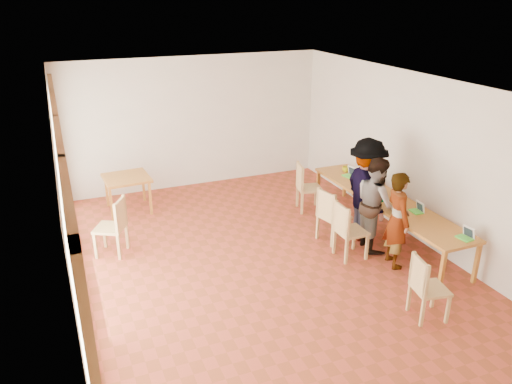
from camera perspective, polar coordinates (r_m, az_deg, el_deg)
ground at (r=8.66m, az=0.68°, el=-7.83°), size 8.00×8.00×0.00m
wall_back at (r=11.64m, az=-7.03°, el=7.88°), size 6.00×0.10×3.00m
wall_front at (r=5.00m, az=19.41°, el=-13.59°), size 6.00×0.10×3.00m
wall_right at (r=9.53m, az=17.62°, el=3.82°), size 0.10×8.00×3.00m
window_wall at (r=7.46m, az=-20.72°, el=-1.59°), size 0.10×8.00×3.00m
ceiling at (r=7.62m, az=0.78°, el=12.28°), size 6.00×8.00×0.04m
communal_table at (r=9.52m, az=14.64°, el=-0.99°), size 0.80×4.00×0.75m
side_table at (r=10.65m, az=-14.57°, el=1.28°), size 0.90×0.90×0.75m
chair_near at (r=7.35m, az=18.71°, el=-9.69°), size 0.52×0.52×0.51m
chair_mid at (r=8.60m, az=10.29°, el=-3.77°), size 0.47×0.47×0.54m
chair_far at (r=9.11m, az=8.45°, el=-2.11°), size 0.56×0.56×0.54m
chair_empty at (r=10.38m, az=5.58°, el=1.11°), size 0.57×0.57×0.54m
chair_spare at (r=8.92m, az=-15.79°, el=-3.19°), size 0.65×0.65×0.55m
person_near at (r=8.50m, az=15.84°, el=-3.08°), size 0.50×0.66×1.65m
person_mid at (r=8.99m, az=13.53°, el=-1.28°), size 0.81×0.95×1.69m
person_far at (r=9.24m, az=12.47°, el=0.23°), size 0.91×1.34×1.92m
laptop_near at (r=8.38m, az=22.93°, el=-4.57°), size 0.22×0.25×0.19m
laptop_mid at (r=9.07m, az=18.03°, el=-1.88°), size 0.21×0.23×0.19m
laptop_far at (r=10.47m, az=10.77°, el=2.07°), size 0.26×0.28×0.21m
yellow_mug at (r=10.72m, az=10.18°, el=2.58°), size 0.18×0.18×0.11m
green_bottle at (r=9.30m, az=14.24°, el=-0.27°), size 0.07×0.07×0.28m
clear_glass at (r=9.46m, az=12.30°, el=-0.32°), size 0.07×0.07×0.09m
condiment_cup at (r=9.36m, az=15.75°, el=-1.01°), size 0.08×0.08×0.06m
pink_phone at (r=10.34m, az=11.37°, el=1.47°), size 0.05×0.10×0.01m
black_pouch at (r=10.29m, az=13.46°, el=1.41°), size 0.16×0.26×0.09m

